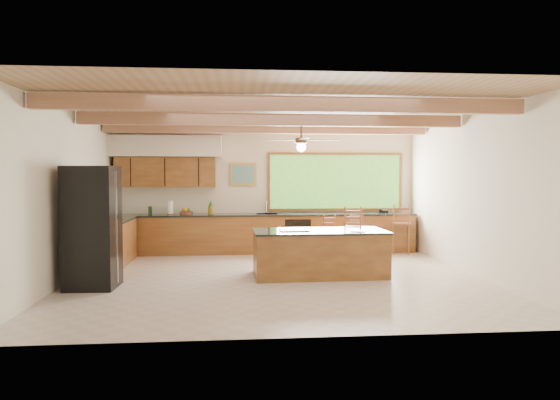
{
  "coord_description": "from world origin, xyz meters",
  "views": [
    {
      "loc": [
        -0.71,
        -8.78,
        1.86
      ],
      "look_at": [
        0.13,
        0.8,
        1.36
      ],
      "focal_mm": 32.0,
      "sensor_mm": 36.0,
      "label": 1
    }
  ],
  "objects": [
    {
      "name": "island",
      "position": [
        0.79,
        0.16,
        0.42
      ],
      "size": [
        2.42,
        1.18,
        0.85
      ],
      "rotation": [
        0.0,
        0.0,
        0.02
      ],
      "color": "brown",
      "rests_on": "ground"
    },
    {
      "name": "bar_stool_b",
      "position": [
        1.81,
        1.63,
        0.7
      ],
      "size": [
        0.56,
        0.56,
        1.18
      ],
      "rotation": [
        0.0,
        0.0,
        -0.41
      ],
      "color": "brown",
      "rests_on": "ground"
    },
    {
      "name": "bar_stool_d",
      "position": [
        2.0,
        2.4,
        0.59
      ],
      "size": [
        0.37,
        0.37,
        1.0
      ],
      "rotation": [
        0.0,
        0.0,
        -0.03
      ],
      "color": "brown",
      "rests_on": "ground"
    },
    {
      "name": "refrigerator",
      "position": [
        -3.05,
        -0.47,
        0.99
      ],
      "size": [
        0.8,
        0.78,
        1.99
      ],
      "rotation": [
        0.0,
        0.0,
        -0.04
      ],
      "color": "black",
      "rests_on": "ground"
    },
    {
      "name": "counter_run",
      "position": [
        -0.82,
        2.52,
        0.46
      ],
      "size": [
        7.12,
        3.1,
        1.26
      ],
      "color": "brown",
      "rests_on": "ground"
    },
    {
      "name": "room_shell",
      "position": [
        -0.17,
        0.65,
        2.21
      ],
      "size": [
        7.27,
        6.54,
        3.02
      ],
      "color": "beige",
      "rests_on": "ground"
    },
    {
      "name": "bar_stool_c",
      "position": [
        3.1,
        2.39,
        0.7
      ],
      "size": [
        0.54,
        0.54,
        1.18
      ],
      "rotation": [
        0.0,
        0.0,
        -0.35
      ],
      "color": "brown",
      "rests_on": "ground"
    },
    {
      "name": "bar_stool_a",
      "position": [
        1.29,
        2.17,
        0.57
      ],
      "size": [
        0.43,
        0.43,
        0.97
      ],
      "rotation": [
        0.0,
        0.0,
        0.28
      ],
      "color": "brown",
      "rests_on": "ground"
    },
    {
      "name": "ground",
      "position": [
        0.0,
        0.0,
        0.0
      ],
      "size": [
        7.2,
        7.2,
        0.0
      ],
      "primitive_type": "plane",
      "color": "beige",
      "rests_on": "ground"
    }
  ]
}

